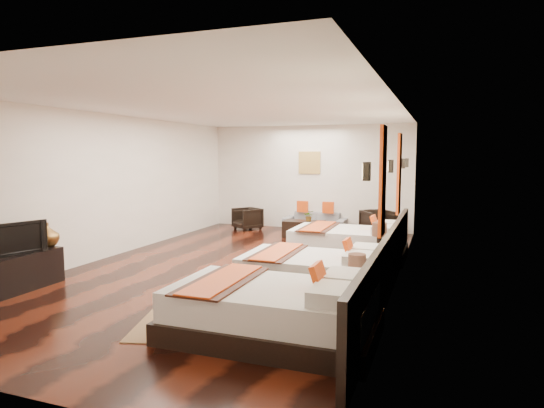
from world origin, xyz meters
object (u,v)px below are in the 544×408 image
at_px(tv_console, 3,276).
at_px(figurine, 47,235).
at_px(nightstand_b, 379,257).
at_px(armchair_right, 378,223).
at_px(bed_far, 349,242).
at_px(coffee_table, 304,229).
at_px(bed_mid, 316,273).
at_px(table_plant, 309,216).
at_px(nightstand_a, 356,296).
at_px(sofa, 315,222).
at_px(armchair_left, 247,219).
at_px(bed_near, 274,311).
at_px(tv, 15,238).

relative_size(tv_console, figurine, 4.71).
relative_size(nightstand_b, armchair_right, 1.24).
bearing_deg(bed_far, coffee_table, 128.14).
height_order(bed_mid, coffee_table, bed_mid).
bearing_deg(tv_console, bed_mid, 21.68).
bearing_deg(nightstand_b, figurine, -157.13).
bearing_deg(table_plant, nightstand_a, -68.54).
bearing_deg(sofa, coffee_table, -90.09).
height_order(bed_far, nightstand_b, nightstand_b).
height_order(nightstand_a, armchair_left, nightstand_a).
distance_m(figurine, armchair_right, 7.41).
relative_size(bed_near, tv_console, 1.27).
xyz_separation_m(bed_mid, figurine, (-4.20, -0.84, 0.46)).
bearing_deg(armchair_right, bed_mid, -127.46).
distance_m(sofa, coffee_table, 1.05).
distance_m(armchair_right, coffee_table, 1.83).
xyz_separation_m(bed_near, nightstand_b, (0.75, 3.06, 0.02)).
bearing_deg(armchair_left, nightstand_a, -20.73).
xyz_separation_m(tv_console, sofa, (2.75, 7.11, -0.03)).
relative_size(bed_mid, table_plant, 8.17).
xyz_separation_m(sofa, armchair_left, (-1.76, -0.47, 0.06)).
bearing_deg(armchair_left, bed_near, -29.41).
xyz_separation_m(figurine, armchair_left, (0.99, 5.81, -0.44)).
bearing_deg(tv, armchair_right, -16.50).
xyz_separation_m(nightstand_a, nightstand_b, (0.00, 2.14, 0.03)).
relative_size(bed_mid, coffee_table, 2.17).
relative_size(tv, table_plant, 3.19).
xyz_separation_m(tv_console, coffee_table, (2.75, 6.06, -0.08)).
relative_size(nightstand_b, figurine, 2.35).
height_order(sofa, armchair_right, armchair_right).
relative_size(bed_near, nightstand_b, 2.55).
bearing_deg(tv, figurine, 21.80).
bearing_deg(armchair_left, tv_console, -63.22).
relative_size(bed_far, coffee_table, 2.23).
xyz_separation_m(armchair_right, coffee_table, (-1.69, -0.69, -0.13)).
bearing_deg(bed_mid, coffee_table, 108.27).
bearing_deg(tv_console, bed_far, 45.09).
distance_m(bed_mid, nightstand_b, 1.45).
xyz_separation_m(bed_far, armchair_right, (0.24, 2.54, 0.04)).
bearing_deg(armchair_left, sofa, 50.31).
height_order(nightstand_a, figurine, figurine).
distance_m(tv, table_plant, 6.50).
xyz_separation_m(nightstand_b, table_plant, (-2.07, 3.12, 0.22)).
distance_m(bed_far, tv, 5.80).
distance_m(bed_mid, tv_console, 4.52).
xyz_separation_m(nightstand_a, tv_console, (-4.95, -0.77, -0.01)).
bearing_deg(armchair_right, nightstand_a, -119.90).
distance_m(bed_near, tv_console, 4.20).
bearing_deg(nightstand_a, armchair_left, 124.00).
distance_m(bed_mid, sofa, 5.63).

